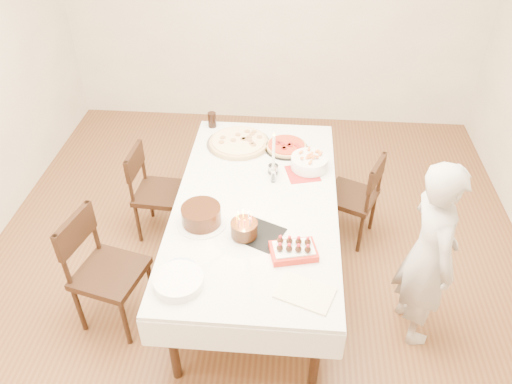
# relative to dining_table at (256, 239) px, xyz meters

# --- Properties ---
(floor) EXTENTS (5.00, 5.00, 0.00)m
(floor) POSITION_rel_dining_table_xyz_m (-0.01, 0.02, -0.38)
(floor) COLOR brown
(floor) RESTS_ON ground
(wall_back) EXTENTS (4.50, 0.04, 2.70)m
(wall_back) POSITION_rel_dining_table_xyz_m (-0.01, 2.52, 0.98)
(wall_back) COLOR beige
(wall_back) RESTS_ON floor
(dining_table) EXTENTS (1.62, 2.35, 0.75)m
(dining_table) POSITION_rel_dining_table_xyz_m (0.00, 0.00, 0.00)
(dining_table) COLOR silver
(dining_table) RESTS_ON floor
(chair_right_savory) EXTENTS (0.55, 0.55, 0.81)m
(chair_right_savory) POSITION_rel_dining_table_xyz_m (0.75, 0.53, 0.03)
(chair_right_savory) COLOR black
(chair_right_savory) RESTS_ON floor
(chair_left_savory) EXTENTS (0.45, 0.45, 0.82)m
(chair_left_savory) POSITION_rel_dining_table_xyz_m (-0.84, 0.45, 0.04)
(chair_left_savory) COLOR black
(chair_left_savory) RESTS_ON floor
(chair_left_dessert) EXTENTS (0.56, 0.56, 0.90)m
(chair_left_dessert) POSITION_rel_dining_table_xyz_m (-0.95, -0.50, 0.08)
(chair_left_dessert) COLOR black
(chair_left_dessert) RESTS_ON floor
(person) EXTENTS (0.43, 0.57, 1.41)m
(person) POSITION_rel_dining_table_xyz_m (1.14, -0.41, 0.33)
(person) COLOR #BBB4B0
(person) RESTS_ON floor
(pizza_white) EXTENTS (0.65, 0.65, 0.04)m
(pizza_white) POSITION_rel_dining_table_xyz_m (-0.20, 0.71, 0.40)
(pizza_white) COLOR beige
(pizza_white) RESTS_ON dining_table
(pizza_pepperoni) EXTENTS (0.44, 0.44, 0.04)m
(pizza_pepperoni) POSITION_rel_dining_table_xyz_m (0.19, 0.68, 0.40)
(pizza_pepperoni) COLOR red
(pizza_pepperoni) RESTS_ON dining_table
(red_placemat) EXTENTS (0.29, 0.29, 0.01)m
(red_placemat) POSITION_rel_dining_table_xyz_m (0.33, 0.35, 0.38)
(red_placemat) COLOR #B21E1E
(red_placemat) RESTS_ON dining_table
(pasta_bowl) EXTENTS (0.35, 0.35, 0.09)m
(pasta_bowl) POSITION_rel_dining_table_xyz_m (0.37, 0.43, 0.43)
(pasta_bowl) COLOR white
(pasta_bowl) RESTS_ON dining_table
(taper_candle) EXTENTS (0.09, 0.09, 0.36)m
(taper_candle) POSITION_rel_dining_table_xyz_m (0.10, 0.34, 0.55)
(taper_candle) COLOR white
(taper_candle) RESTS_ON dining_table
(shaker_pair) EXTENTS (0.12, 0.12, 0.11)m
(shaker_pair) POSITION_rel_dining_table_xyz_m (0.11, 0.23, 0.43)
(shaker_pair) COLOR white
(shaker_pair) RESTS_ON dining_table
(cola_glass) EXTENTS (0.09, 0.09, 0.13)m
(cola_glass) POSITION_rel_dining_table_xyz_m (-0.46, 0.98, 0.44)
(cola_glass) COLOR black
(cola_glass) RESTS_ON dining_table
(layer_cake) EXTENTS (0.41, 0.41, 0.13)m
(layer_cake) POSITION_rel_dining_table_xyz_m (-0.34, -0.27, 0.44)
(layer_cake) COLOR black
(layer_cake) RESTS_ON dining_table
(cake_board) EXTENTS (0.35, 0.35, 0.01)m
(cake_board) POSITION_rel_dining_table_xyz_m (0.06, -0.35, 0.38)
(cake_board) COLOR black
(cake_board) RESTS_ON dining_table
(birthday_cake) EXTENTS (0.23, 0.23, 0.16)m
(birthday_cake) POSITION_rel_dining_table_xyz_m (-0.05, -0.37, 0.47)
(birthday_cake) COLOR #361F0E
(birthday_cake) RESTS_ON dining_table
(strawberry_box) EXTENTS (0.32, 0.25, 0.07)m
(strawberry_box) POSITION_rel_dining_table_xyz_m (0.28, -0.51, 0.41)
(strawberry_box) COLOR #B52214
(strawberry_box) RESTS_ON dining_table
(box_lid) EXTENTS (0.37, 0.31, 0.03)m
(box_lid) POSITION_rel_dining_table_xyz_m (0.35, -0.83, 0.38)
(box_lid) COLOR beige
(box_lid) RESTS_ON dining_table
(plate_stack) EXTENTS (0.39, 0.39, 0.06)m
(plate_stack) POSITION_rel_dining_table_xyz_m (-0.38, -0.82, 0.41)
(plate_stack) COLOR white
(plate_stack) RESTS_ON dining_table
(china_plate) EXTENTS (0.23, 0.23, 0.01)m
(china_plate) POSITION_rel_dining_table_xyz_m (-0.40, -0.72, 0.38)
(china_plate) COLOR white
(china_plate) RESTS_ON dining_table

